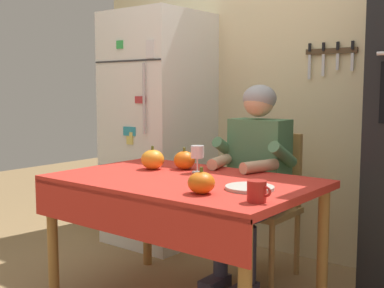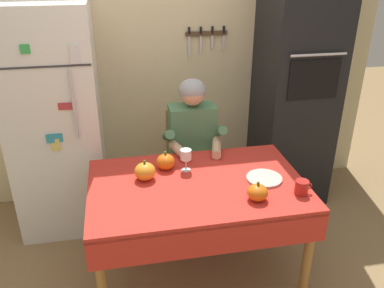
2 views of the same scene
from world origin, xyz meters
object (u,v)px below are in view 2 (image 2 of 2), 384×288
chair_behind_person (189,158)px  wine_glass (186,155)px  coffee_mug (302,187)px  dining_table (198,196)px  pumpkin_medium (166,162)px  serving_tray (264,178)px  wall_oven (295,86)px  pumpkin_small (145,171)px  refrigerator (56,121)px  pumpkin_large (258,192)px  seated_person (194,144)px

chair_behind_person → wine_glass: chair_behind_person is taller
chair_behind_person → coffee_mug: chair_behind_person is taller
dining_table → pumpkin_medium: 0.33m
serving_tray → wine_glass: bearing=155.6°
wall_oven → chair_behind_person: wall_oven is taller
coffee_mug → pumpkin_small: 1.00m
chair_behind_person → serving_tray: size_ratio=3.93×
pumpkin_medium → chair_behind_person: bearing=63.7°
wall_oven → pumpkin_medium: bearing=-151.2°
refrigerator → pumpkin_small: size_ratio=12.88×
wall_oven → coffee_mug: wall_oven is taller
dining_table → pumpkin_large: bearing=-36.6°
pumpkin_small → dining_table: bearing=-22.4°
chair_behind_person → pumpkin_medium: bearing=-116.3°
dining_table → chair_behind_person: (0.09, 0.79, -0.14)m
wine_glass → pumpkin_small: (-0.29, -0.07, -0.05)m
seated_person → serving_tray: (0.35, -0.62, 0.01)m
dining_table → wine_glass: bearing=101.3°
chair_behind_person → seated_person: (-0.00, -0.19, 0.23)m
refrigerator → wine_glass: bearing=-36.8°
refrigerator → chair_behind_person: refrigerator is taller
wall_oven → wine_glass: (-1.09, -0.72, -0.20)m
wall_oven → pumpkin_medium: size_ratio=15.94×
chair_behind_person → pumpkin_medium: chair_behind_person is taller
wall_oven → pumpkin_large: (-0.73, -1.16, -0.26)m
wine_glass → pumpkin_large: size_ratio=1.23×
refrigerator → dining_table: (0.95, -0.88, -0.24)m
pumpkin_medium → pumpkin_small: bearing=-142.7°
wall_oven → chair_behind_person: size_ratio=2.26×
refrigerator → wall_oven: wall_oven is taller
wine_glass → coffee_mug: bearing=-33.5°
refrigerator → dining_table: size_ratio=1.29×
wine_glass → pumpkin_small: bearing=-166.6°
pumpkin_large → dining_table: bearing=143.4°
pumpkin_small → serving_tray: size_ratio=0.59×
dining_table → chair_behind_person: size_ratio=1.51×
refrigerator → wine_glass: size_ratio=11.49×
wall_oven → seated_person: size_ratio=1.69×
refrigerator → seated_person: 1.09m
pumpkin_medium → pumpkin_small: size_ratio=0.94×
pumpkin_medium → serving_tray: (0.62, -0.27, -0.05)m
pumpkin_large → wine_glass: bearing=129.3°
coffee_mug → pumpkin_small: bearing=158.8°
coffee_mug → seated_person: bearing=121.7°
wine_glass → pumpkin_medium: size_ratio=1.19×
refrigerator → pumpkin_small: bearing=-50.2°
wall_oven → dining_table: 1.45m
pumpkin_medium → serving_tray: 0.68m
wall_oven → coffee_mug: size_ratio=18.89×
chair_behind_person → serving_tray: 0.92m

